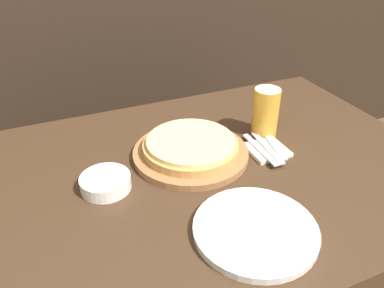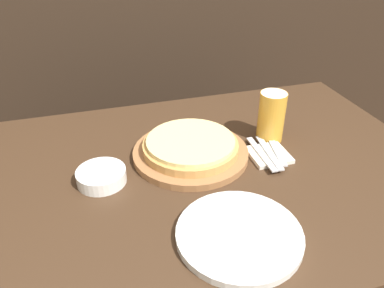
{
  "view_description": "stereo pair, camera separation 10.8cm",
  "coord_description": "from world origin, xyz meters",
  "px_view_note": "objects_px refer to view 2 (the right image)",
  "views": [
    {
      "loc": [
        -0.36,
        -0.76,
        1.36
      ],
      "look_at": [
        0.0,
        0.08,
        0.79
      ],
      "focal_mm": 35.0,
      "sensor_mm": 36.0,
      "label": 1
    },
    {
      "loc": [
        -0.26,
        -0.8,
        1.36
      ],
      "look_at": [
        0.0,
        0.08,
        0.79
      ],
      "focal_mm": 35.0,
      "sensor_mm": 36.0,
      "label": 2
    }
  ],
  "objects_px": {
    "dinner_plate": "(239,234)",
    "spoon": "(277,151)",
    "side_bowl": "(101,176)",
    "fork": "(261,154)",
    "dinner_knife": "(269,152)",
    "beer_glass": "(272,115)",
    "pizza_on_board": "(192,148)"
  },
  "relations": [
    {
      "from": "dinner_plate",
      "to": "spoon",
      "type": "xyz_separation_m",
      "value": [
        0.23,
        0.27,
        0.01
      ]
    },
    {
      "from": "side_bowl",
      "to": "fork",
      "type": "distance_m",
      "value": 0.45
    },
    {
      "from": "fork",
      "to": "dinner_knife",
      "type": "relative_size",
      "value": 1.0
    },
    {
      "from": "fork",
      "to": "dinner_plate",
      "type": "bearing_deg",
      "value": -123.77
    },
    {
      "from": "spoon",
      "to": "dinner_knife",
      "type": "bearing_deg",
      "value": 180.0
    },
    {
      "from": "dinner_knife",
      "to": "beer_glass",
      "type": "bearing_deg",
      "value": 63.69
    },
    {
      "from": "spoon",
      "to": "side_bowl",
      "type": "bearing_deg",
      "value": 178.09
    },
    {
      "from": "beer_glass",
      "to": "dinner_plate",
      "type": "relative_size",
      "value": 0.56
    },
    {
      "from": "spoon",
      "to": "beer_glass",
      "type": "bearing_deg",
      "value": 77.36
    },
    {
      "from": "beer_glass",
      "to": "dinner_plate",
      "type": "height_order",
      "value": "beer_glass"
    },
    {
      "from": "beer_glass",
      "to": "dinner_plate",
      "type": "xyz_separation_m",
      "value": [
        -0.25,
        -0.36,
        -0.08
      ]
    },
    {
      "from": "pizza_on_board",
      "to": "dinner_plate",
      "type": "xyz_separation_m",
      "value": [
        0.01,
        -0.34,
        -0.02
      ]
    },
    {
      "from": "pizza_on_board",
      "to": "spoon",
      "type": "relative_size",
      "value": 2.17
    },
    {
      "from": "dinner_plate",
      "to": "side_bowl",
      "type": "bearing_deg",
      "value": 133.11
    },
    {
      "from": "fork",
      "to": "spoon",
      "type": "distance_m",
      "value": 0.05
    },
    {
      "from": "dinner_plate",
      "to": "fork",
      "type": "height_order",
      "value": "dinner_plate"
    },
    {
      "from": "pizza_on_board",
      "to": "spoon",
      "type": "bearing_deg",
      "value": -15.99
    },
    {
      "from": "beer_glass",
      "to": "spoon",
      "type": "bearing_deg",
      "value": -102.64
    },
    {
      "from": "side_bowl",
      "to": "fork",
      "type": "bearing_deg",
      "value": -2.12
    },
    {
      "from": "pizza_on_board",
      "to": "spoon",
      "type": "distance_m",
      "value": 0.25
    },
    {
      "from": "beer_glass",
      "to": "fork",
      "type": "xyz_separation_m",
      "value": [
        -0.07,
        -0.09,
        -0.07
      ]
    },
    {
      "from": "side_bowl",
      "to": "beer_glass",
      "type": "bearing_deg",
      "value": 8.24
    },
    {
      "from": "side_bowl",
      "to": "fork",
      "type": "relative_size",
      "value": 0.72
    },
    {
      "from": "dinner_plate",
      "to": "spoon",
      "type": "distance_m",
      "value": 0.36
    },
    {
      "from": "spoon",
      "to": "dinner_plate",
      "type": "bearing_deg",
      "value": -130.44
    },
    {
      "from": "dinner_knife",
      "to": "fork",
      "type": "bearing_deg",
      "value": 180.0
    },
    {
      "from": "dinner_knife",
      "to": "spoon",
      "type": "xyz_separation_m",
      "value": [
        0.02,
        -0.0,
        0.0
      ]
    },
    {
      "from": "fork",
      "to": "spoon",
      "type": "xyz_separation_m",
      "value": [
        0.05,
        -0.0,
        0.0
      ]
    },
    {
      "from": "pizza_on_board",
      "to": "dinner_knife",
      "type": "height_order",
      "value": "pizza_on_board"
    },
    {
      "from": "pizza_on_board",
      "to": "dinner_knife",
      "type": "xyz_separation_m",
      "value": [
        0.21,
        -0.07,
        -0.01
      ]
    },
    {
      "from": "pizza_on_board",
      "to": "spoon",
      "type": "xyz_separation_m",
      "value": [
        0.24,
        -0.07,
        -0.01
      ]
    },
    {
      "from": "pizza_on_board",
      "to": "fork",
      "type": "height_order",
      "value": "pizza_on_board"
    }
  ]
}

